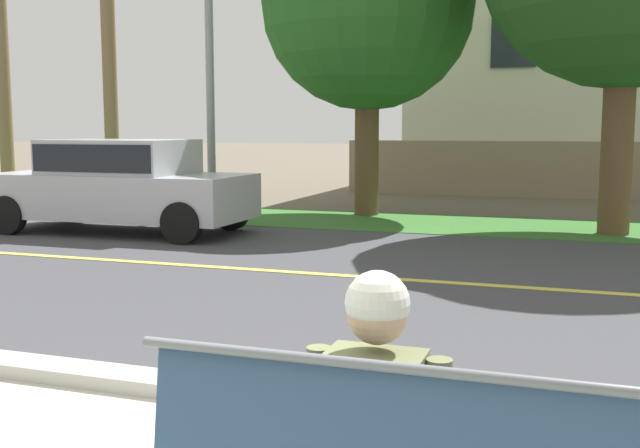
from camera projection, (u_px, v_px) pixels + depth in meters
ground_plane at (418, 258)px, 10.11m from camera, size 140.00×140.00×0.00m
curb_edge at (236, 394)px, 4.81m from camera, size 44.00×0.30×0.11m
street_asphalt at (391, 279)px, 8.70m from camera, size 52.00×8.00×0.01m
road_centre_line at (391, 279)px, 8.70m from camera, size 48.00×0.14×0.01m
far_verge_grass at (460, 225)px, 13.56m from camera, size 48.00×2.80×0.02m
seated_person_olive at (383, 423)px, 2.73m from camera, size 0.52×0.68×1.25m
car_silver_near at (120, 181)px, 12.53m from camera, size 4.30×1.86×1.54m
streetlamp at (214, 6)px, 14.40m from camera, size 0.24×2.10×7.06m
garden_wall at (608, 171)px, 18.32m from camera, size 13.00×0.36×1.40m
house_across_street at (609, 50)px, 20.93m from camera, size 10.97×6.91×7.62m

